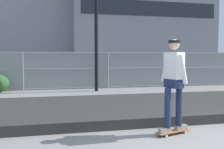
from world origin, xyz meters
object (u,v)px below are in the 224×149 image
Objects in this scene: skater at (174,79)px; parked_car_mid at (134,69)px; parked_car_near at (37,69)px; skateboard at (173,131)px.

skater reaches higher than parked_car_mid.
parked_car_mid is at bearing -2.87° from parked_car_near.
parked_car_mid is (6.21, -0.31, 0.00)m from parked_car_near.
parked_car_near is 6.22m from parked_car_mid.
skateboard is at bearing -104.01° from parked_car_mid.
skater reaches higher than skateboard.
skater is (-0.00, -0.00, 1.09)m from skateboard.
skateboard is 11.82m from parked_car_mid.
skateboard is 0.19× the size of parked_car_near.
parked_car_near is at bearing 105.94° from skateboard.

